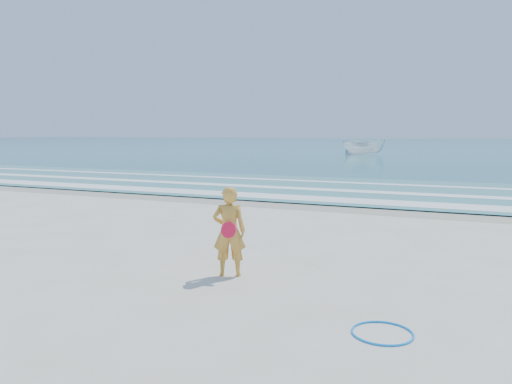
% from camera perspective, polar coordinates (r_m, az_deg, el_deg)
% --- Properties ---
extents(ground, '(400.00, 400.00, 0.00)m').
position_cam_1_polar(ground, '(9.11, -14.10, -8.82)').
color(ground, silver).
rests_on(ground, ground).
extents(wet_sand, '(400.00, 2.40, 0.00)m').
position_cam_1_polar(wet_sand, '(16.96, 4.94, -1.42)').
color(wet_sand, '#B2A893').
rests_on(wet_sand, ground).
extents(ocean, '(400.00, 190.00, 0.04)m').
position_cam_1_polar(ocean, '(112.04, 21.22, 5.11)').
color(ocean, '#19727F').
rests_on(ocean, ground).
extents(shallow, '(400.00, 10.00, 0.01)m').
position_cam_1_polar(shallow, '(21.71, 9.24, 0.43)').
color(shallow, '#59B7AD').
rests_on(shallow, ocean).
extents(foam_near, '(400.00, 1.40, 0.01)m').
position_cam_1_polar(foam_near, '(18.18, 6.27, -0.72)').
color(foam_near, white).
rests_on(foam_near, shallow).
extents(foam_mid, '(400.00, 0.90, 0.01)m').
position_cam_1_polar(foam_mid, '(20.94, 8.69, 0.23)').
color(foam_mid, white).
rests_on(foam_mid, shallow).
extents(foam_far, '(400.00, 0.60, 0.01)m').
position_cam_1_polar(foam_far, '(24.12, 10.76, 1.05)').
color(foam_far, white).
rests_on(foam_far, shallow).
extents(hoop, '(0.94, 0.94, 0.03)m').
position_cam_1_polar(hoop, '(6.45, 14.24, -15.33)').
color(hoop, '#0E91FC').
rests_on(hoop, ground).
extents(boat, '(4.85, 2.77, 1.76)m').
position_cam_1_polar(boat, '(55.68, 12.25, 5.10)').
color(boat, white).
rests_on(boat, ocean).
extents(woman, '(0.66, 0.55, 1.53)m').
position_cam_1_polar(woman, '(8.44, -3.08, -4.52)').
color(woman, gold).
rests_on(woman, ground).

